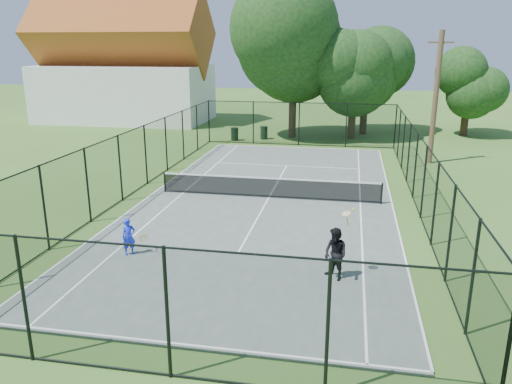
% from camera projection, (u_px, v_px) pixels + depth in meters
% --- Properties ---
extents(ground, '(120.00, 120.00, 0.00)m').
position_uv_depth(ground, '(269.00, 199.00, 22.85)').
color(ground, '#376121').
extents(tennis_court, '(11.00, 24.00, 0.06)m').
position_uv_depth(tennis_court, '(269.00, 198.00, 22.84)').
color(tennis_court, '#4D5A55').
rests_on(tennis_court, ground).
extents(tennis_net, '(10.08, 0.08, 0.95)m').
position_uv_depth(tennis_net, '(269.00, 187.00, 22.69)').
color(tennis_net, black).
rests_on(tennis_net, tennis_court).
extents(fence, '(13.10, 26.10, 3.00)m').
position_uv_depth(fence, '(269.00, 167.00, 22.43)').
color(fence, black).
rests_on(fence, ground).
extents(tree_near_left, '(7.76, 7.76, 10.12)m').
position_uv_depth(tree_near_left, '(294.00, 53.00, 36.47)').
color(tree_near_left, '#332114').
rests_on(tree_near_left, ground).
extents(tree_near_mid, '(5.92, 5.92, 7.74)m').
position_uv_depth(tree_near_mid, '(354.00, 74.00, 36.25)').
color(tree_near_mid, '#332114').
rests_on(tree_near_mid, ground).
extents(tree_near_right, '(5.78, 5.78, 7.98)m').
position_uv_depth(tree_near_right, '(367.00, 68.00, 38.24)').
color(tree_near_right, '#332114').
rests_on(tree_near_right, ground).
extents(tree_far_right, '(4.64, 4.64, 6.14)m').
position_uv_depth(tree_far_right, '(469.00, 86.00, 37.98)').
color(tree_far_right, '#332114').
rests_on(tree_far_right, ground).
extents(building, '(15.30, 8.15, 11.87)m').
position_uv_depth(building, '(123.00, 66.00, 45.21)').
color(building, silver).
rests_on(building, ground).
extents(trash_bin_left, '(0.58, 0.58, 0.96)m').
position_uv_depth(trash_bin_left, '(235.00, 134.00, 36.71)').
color(trash_bin_left, black).
rests_on(trash_bin_left, ground).
extents(trash_bin_right, '(0.58, 0.58, 0.96)m').
position_uv_depth(trash_bin_right, '(264.00, 133.00, 37.26)').
color(trash_bin_right, black).
rests_on(trash_bin_right, ground).
extents(utility_pole, '(1.40, 0.30, 7.60)m').
position_uv_depth(utility_pole, '(436.00, 98.00, 28.77)').
color(utility_pole, '#4C3823').
rests_on(utility_pole, ground).
extents(player_blue, '(0.85, 0.52, 1.24)m').
position_uv_depth(player_blue, '(129.00, 237.00, 16.50)').
color(player_blue, '#1B30E6').
rests_on(player_blue, tennis_court).
extents(player_black, '(0.98, 1.19, 2.02)m').
position_uv_depth(player_black, '(336.00, 254.00, 14.71)').
color(player_black, black).
rests_on(player_black, tennis_court).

